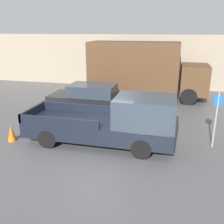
{
  "coord_description": "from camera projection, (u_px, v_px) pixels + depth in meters",
  "views": [
    {
      "loc": [
        2.67,
        -8.54,
        4.34
      ],
      "look_at": [
        0.29,
        1.22,
        1.0
      ],
      "focal_mm": 40.0,
      "sensor_mm": 36.0,
      "label": 1
    }
  ],
  "objects": [
    {
      "name": "newspaper_box",
      "position": [
        92.0,
        79.0,
        20.1
      ],
      "size": [
        0.45,
        0.4,
        1.12
      ],
      "color": "#194CB2",
      "rests_on": "ground"
    },
    {
      "name": "pickup_truck",
      "position": [
        114.0,
        122.0,
        9.61
      ],
      "size": [
        5.79,
        1.95,
        2.01
      ],
      "color": "black",
      "rests_on": "ground"
    },
    {
      "name": "traffic_cone",
      "position": [
        11.0,
        133.0,
        10.13
      ],
      "size": [
        0.35,
        0.35,
        0.66
      ],
      "color": "orange",
      "rests_on": "ground"
    },
    {
      "name": "building_wall",
      "position": [
        138.0,
        61.0,
        19.14
      ],
      "size": [
        28.0,
        0.15,
        3.98
      ],
      "color": "gray",
      "rests_on": "ground"
    },
    {
      "name": "parking_sign",
      "position": [
        216.0,
        117.0,
        9.3
      ],
      "size": [
        0.3,
        0.07,
        2.16
      ],
      "color": "gray",
      "rests_on": "ground"
    },
    {
      "name": "car",
      "position": [
        91.0,
        99.0,
        13.29
      ],
      "size": [
        4.35,
        1.83,
        1.59
      ],
      "color": "black",
      "rests_on": "ground"
    },
    {
      "name": "ground_plane",
      "position": [
        98.0,
        145.0,
        9.84
      ],
      "size": [
        60.0,
        60.0,
        0.0
      ],
      "primitive_type": "plane",
      "color": "#4C4C4F"
    },
    {
      "name": "delivery_truck",
      "position": [
        142.0,
        69.0,
        16.22
      ],
      "size": [
        7.53,
        2.5,
        3.6
      ],
      "color": "#4C331E",
      "rests_on": "ground"
    }
  ]
}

